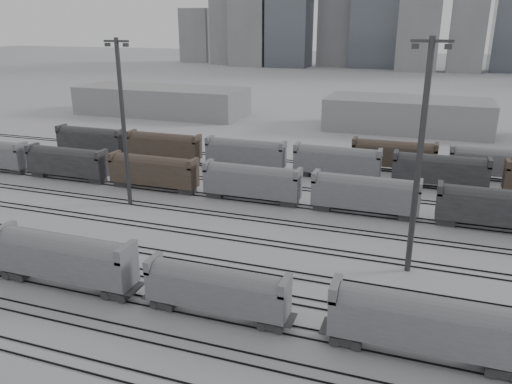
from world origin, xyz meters
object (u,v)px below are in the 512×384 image
(hopper_car_c, at_px, (425,321))
(light_mast_c, at_px, (420,155))
(hopper_car_a, at_px, (64,256))
(hopper_car_b, at_px, (217,288))

(hopper_car_c, xyz_separation_m, light_mast_c, (-1.90, 15.32, 9.81))
(hopper_car_a, xyz_separation_m, hopper_car_b, (16.87, 0.00, -0.45))
(hopper_car_b, bearing_deg, light_mast_c, 43.38)
(hopper_car_a, height_order, light_mast_c, light_mast_c)
(hopper_car_a, distance_m, hopper_car_c, 34.98)
(hopper_car_b, bearing_deg, hopper_car_c, 0.00)
(hopper_car_b, height_order, light_mast_c, light_mast_c)
(hopper_car_b, distance_m, light_mast_c, 24.51)
(light_mast_c, bearing_deg, hopper_car_b, -136.62)
(hopper_car_b, xyz_separation_m, hopper_car_c, (18.11, 0.00, 0.35))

